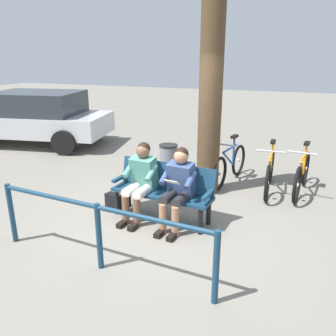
{
  "coord_description": "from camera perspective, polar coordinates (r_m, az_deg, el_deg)",
  "views": [
    {
      "loc": [
        -1.84,
        4.42,
        2.5
      ],
      "look_at": [
        -0.09,
        -0.48,
        0.75
      ],
      "focal_mm": 36.94,
      "sensor_mm": 36.0,
      "label": 1
    }
  ],
  "objects": [
    {
      "name": "bicycle_red",
      "position": [
        6.82,
        21.21,
        -1.01
      ],
      "size": [
        0.48,
        1.67,
        0.94
      ],
      "rotation": [
        0.0,
        0.0,
        1.42
      ],
      "color": "black",
      "rests_on": "ground"
    },
    {
      "name": "bicycle_blue",
      "position": [
        6.75,
        16.43,
        -0.7
      ],
      "size": [
        0.48,
        1.68,
        0.94
      ],
      "rotation": [
        0.0,
        0.0,
        1.57
      ],
      "color": "black",
      "rests_on": "ground"
    },
    {
      "name": "bicycle_green",
      "position": [
        6.99,
        10.1,
        0.46
      ],
      "size": [
        0.53,
        1.66,
        0.94
      ],
      "rotation": [
        0.0,
        0.0,
        1.36
      ],
      "color": "black",
      "rests_on": "ground"
    },
    {
      "name": "handbag",
      "position": [
        5.92,
        -8.9,
        -5.38
      ],
      "size": [
        0.33,
        0.22,
        0.24
      ],
      "primitive_type": "cube",
      "rotation": [
        0.0,
        0.0,
        -0.28
      ],
      "color": "black",
      "rests_on": "ground"
    },
    {
      "name": "railing_fence",
      "position": [
        4.18,
        -11.45,
        -9.1
      ],
      "size": [
        2.95,
        0.37,
        0.85
      ],
      "rotation": [
        0.0,
        0.0,
        -0.1
      ],
      "color": "navy",
      "rests_on": "ground"
    },
    {
      "name": "tree_trunk",
      "position": [
        6.17,
        7.0,
        11.22
      ],
      "size": [
        0.41,
        0.41,
        3.45
      ],
      "primitive_type": "cylinder",
      "color": "#4C3823",
      "rests_on": "ground"
    },
    {
      "name": "parked_car",
      "position": [
        10.48,
        -21.15,
        7.87
      ],
      "size": [
        4.43,
        2.53,
        1.47
      ],
      "rotation": [
        0.0,
        0.0,
        0.16
      ],
      "color": "silver",
      "rests_on": "ground"
    },
    {
      "name": "bench",
      "position": [
        5.38,
        -0.68,
        -3.17
      ],
      "size": [
        1.65,
        0.68,
        0.87
      ],
      "rotation": [
        0.0,
        0.0,
        -0.13
      ],
      "color": "navy",
      "rests_on": "ground"
    },
    {
      "name": "litter_bin",
      "position": [
        6.75,
        0.06,
        0.53
      ],
      "size": [
        0.36,
        0.36,
        0.81
      ],
      "color": "slate",
      "rests_on": "ground"
    },
    {
      "name": "person_companion",
      "position": [
        5.34,
        -4.53,
        -1.6
      ],
      "size": [
        0.53,
        0.8,
        1.2
      ],
      "rotation": [
        0.0,
        0.0,
        -0.13
      ],
      "color": "#4C8C7A",
      "rests_on": "ground"
    },
    {
      "name": "ground_plane",
      "position": [
        5.41,
        -2.68,
        -8.99
      ],
      "size": [
        40.0,
        40.0,
        0.0
      ],
      "primitive_type": "plane",
      "color": "slate"
    },
    {
      "name": "person_reading",
      "position": [
        5.05,
        1.68,
        -2.74
      ],
      "size": [
        0.53,
        0.8,
        1.2
      ],
      "rotation": [
        0.0,
        0.0,
        -0.13
      ],
      "color": "#334772",
      "rests_on": "ground"
    }
  ]
}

